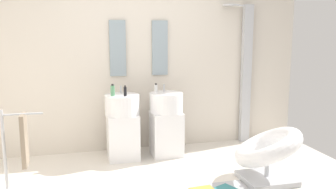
{
  "coord_description": "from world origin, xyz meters",
  "views": [
    {
      "loc": [
        -0.85,
        -3.36,
        1.64
      ],
      "look_at": [
        0.15,
        0.55,
        0.95
      ],
      "focal_mm": 38.47,
      "sensor_mm": 36.0,
      "label": 1
    }
  ],
  "objects_px": {
    "shower_column": "(245,71)",
    "towel_rack": "(21,142)",
    "lounge_chair": "(268,151)",
    "soap_bottle_white": "(156,88)",
    "soap_bottle_black": "(125,91)",
    "pedestal_sink_right": "(166,123)",
    "pedestal_sink_left": "(123,125)",
    "soap_bottle_green": "(113,91)"
  },
  "relations": [
    {
      "from": "soap_bottle_white",
      "to": "soap_bottle_black",
      "type": "bearing_deg",
      "value": -156.6
    },
    {
      "from": "pedestal_sink_right",
      "to": "lounge_chair",
      "type": "bearing_deg",
      "value": -52.66
    },
    {
      "from": "pedestal_sink_left",
      "to": "lounge_chair",
      "type": "distance_m",
      "value": 1.86
    },
    {
      "from": "shower_column",
      "to": "lounge_chair",
      "type": "distance_m",
      "value": 1.69
    },
    {
      "from": "pedestal_sink_right",
      "to": "shower_column",
      "type": "bearing_deg",
      "value": 13.74
    },
    {
      "from": "pedestal_sink_right",
      "to": "soap_bottle_white",
      "type": "height_order",
      "value": "soap_bottle_white"
    },
    {
      "from": "pedestal_sink_left",
      "to": "pedestal_sink_right",
      "type": "distance_m",
      "value": 0.59
    },
    {
      "from": "lounge_chair",
      "to": "soap_bottle_white",
      "type": "bearing_deg",
      "value": 129.19
    },
    {
      "from": "towel_rack",
      "to": "lounge_chair",
      "type": "bearing_deg",
      "value": -1.34
    },
    {
      "from": "lounge_chair",
      "to": "towel_rack",
      "type": "bearing_deg",
      "value": 178.66
    },
    {
      "from": "pedestal_sink_right",
      "to": "towel_rack",
      "type": "height_order",
      "value": "pedestal_sink_right"
    },
    {
      "from": "soap_bottle_black",
      "to": "towel_rack",
      "type": "bearing_deg",
      "value": -138.83
    },
    {
      "from": "pedestal_sink_left",
      "to": "shower_column",
      "type": "xyz_separation_m",
      "value": [
        1.88,
        0.32,
        0.63
      ]
    },
    {
      "from": "pedestal_sink_right",
      "to": "soap_bottle_green",
      "type": "bearing_deg",
      "value": -174.84
    },
    {
      "from": "lounge_chair",
      "to": "towel_rack",
      "type": "height_order",
      "value": "towel_rack"
    },
    {
      "from": "pedestal_sink_left",
      "to": "soap_bottle_green",
      "type": "height_order",
      "value": "soap_bottle_green"
    },
    {
      "from": "pedestal_sink_left",
      "to": "soap_bottle_black",
      "type": "xyz_separation_m",
      "value": [
        0.03,
        -0.11,
        0.47
      ]
    },
    {
      "from": "shower_column",
      "to": "soap_bottle_black",
      "type": "height_order",
      "value": "shower_column"
    },
    {
      "from": "shower_column",
      "to": "lounge_chair",
      "type": "height_order",
      "value": "shower_column"
    },
    {
      "from": "pedestal_sink_right",
      "to": "soap_bottle_black",
      "type": "relative_size",
      "value": 7.09
    },
    {
      "from": "soap_bottle_white",
      "to": "pedestal_sink_right",
      "type": "bearing_deg",
      "value": -32.3
    },
    {
      "from": "towel_rack",
      "to": "pedestal_sink_left",
      "type": "bearing_deg",
      "value": 44.97
    },
    {
      "from": "lounge_chair",
      "to": "soap_bottle_black",
      "type": "distance_m",
      "value": 1.86
    },
    {
      "from": "lounge_chair",
      "to": "soap_bottle_black",
      "type": "height_order",
      "value": "soap_bottle_black"
    },
    {
      "from": "lounge_chair",
      "to": "towel_rack",
      "type": "relative_size",
      "value": 1.1
    },
    {
      "from": "soap_bottle_green",
      "to": "soap_bottle_black",
      "type": "height_order",
      "value": "soap_bottle_green"
    },
    {
      "from": "lounge_chair",
      "to": "pedestal_sink_left",
      "type": "bearing_deg",
      "value": 141.93
    },
    {
      "from": "pedestal_sink_right",
      "to": "soap_bottle_black",
      "type": "height_order",
      "value": "soap_bottle_black"
    },
    {
      "from": "pedestal_sink_left",
      "to": "towel_rack",
      "type": "xyz_separation_m",
      "value": [
        -1.09,
        -1.09,
        0.18
      ]
    },
    {
      "from": "shower_column",
      "to": "soap_bottle_green",
      "type": "xyz_separation_m",
      "value": [
        -2.01,
        -0.38,
        -0.15
      ]
    },
    {
      "from": "lounge_chair",
      "to": "towel_rack",
      "type": "xyz_separation_m",
      "value": [
        -2.55,
        0.06,
        0.28
      ]
    },
    {
      "from": "lounge_chair",
      "to": "soap_bottle_white",
      "type": "relative_size",
      "value": 8.66
    },
    {
      "from": "shower_column",
      "to": "towel_rack",
      "type": "relative_size",
      "value": 2.16
    },
    {
      "from": "pedestal_sink_right",
      "to": "towel_rack",
      "type": "bearing_deg",
      "value": -147.05
    },
    {
      "from": "lounge_chair",
      "to": "pedestal_sink_right",
      "type": "bearing_deg",
      "value": 127.34
    },
    {
      "from": "pedestal_sink_left",
      "to": "lounge_chair",
      "type": "relative_size",
      "value": 0.91
    },
    {
      "from": "pedestal_sink_right",
      "to": "soap_bottle_white",
      "type": "xyz_separation_m",
      "value": [
        -0.12,
        0.08,
        0.46
      ]
    },
    {
      "from": "soap_bottle_green",
      "to": "soap_bottle_white",
      "type": "bearing_deg",
      "value": 13.59
    },
    {
      "from": "pedestal_sink_left",
      "to": "towel_rack",
      "type": "distance_m",
      "value": 1.55
    },
    {
      "from": "towel_rack",
      "to": "soap_bottle_black",
      "type": "height_order",
      "value": "soap_bottle_black"
    },
    {
      "from": "soap_bottle_white",
      "to": "soap_bottle_black",
      "type": "relative_size",
      "value": 0.9
    },
    {
      "from": "pedestal_sink_right",
      "to": "soap_bottle_black",
      "type": "xyz_separation_m",
      "value": [
        -0.56,
        -0.11,
        0.47
      ]
    }
  ]
}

